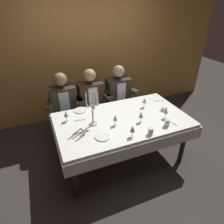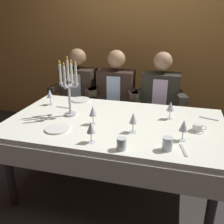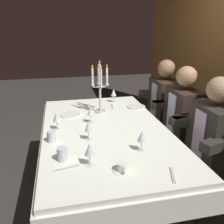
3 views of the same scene
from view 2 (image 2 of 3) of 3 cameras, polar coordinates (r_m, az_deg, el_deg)
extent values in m
plane|color=#34302D|center=(2.63, 0.44, -17.04)|extent=(12.00, 12.00, 0.00)
cube|color=#C78D44|center=(3.70, 7.36, 16.80)|extent=(6.00, 0.12, 2.70)
cube|color=white|center=(2.25, 0.49, -2.54)|extent=(1.90, 1.10, 0.04)
cube|color=white|center=(2.30, 0.48, -5.04)|extent=(1.94, 1.14, 0.18)
cylinder|color=#2A2225|center=(2.43, -22.10, -12.26)|extent=(0.07, 0.07, 0.70)
cylinder|color=#2A2225|center=(2.05, 21.50, -19.24)|extent=(0.07, 0.07, 0.70)
cylinder|color=#2A2225|center=(3.06, -12.68, -4.02)|extent=(0.07, 0.07, 0.70)
cylinder|color=#2A2225|center=(2.76, 19.95, -7.76)|extent=(0.07, 0.07, 0.70)
cylinder|color=silver|center=(2.41, -9.31, -0.47)|extent=(0.11, 0.11, 0.02)
cylinder|color=silver|center=(2.35, -9.53, 2.92)|extent=(0.02, 0.02, 0.28)
cylinder|color=silver|center=(2.31, -9.80, 7.17)|extent=(0.04, 0.04, 0.02)
cylinder|color=white|center=(2.28, -9.94, 9.39)|extent=(0.02, 0.02, 0.16)
ellipsoid|color=yellow|center=(2.27, -10.10, 11.82)|extent=(0.02, 0.02, 0.03)
cylinder|color=silver|center=(2.31, -8.86, 5.68)|extent=(0.07, 0.01, 0.01)
cylinder|color=silver|center=(2.29, -8.02, 6.11)|extent=(0.04, 0.04, 0.02)
cylinder|color=white|center=(2.26, -8.14, 8.34)|extent=(0.02, 0.02, 0.16)
ellipsoid|color=yellow|center=(2.24, -8.27, 10.79)|extent=(0.02, 0.02, 0.03)
cylinder|color=silver|center=(2.35, -9.33, 5.97)|extent=(0.01, 0.08, 0.01)
cylinder|color=silver|center=(2.38, -8.99, 6.67)|extent=(0.04, 0.04, 0.02)
cylinder|color=white|center=(2.36, -9.12, 8.82)|extent=(0.02, 0.02, 0.16)
ellipsoid|color=yellow|center=(2.34, -9.26, 11.17)|extent=(0.02, 0.02, 0.03)
cylinder|color=silver|center=(2.34, -10.55, 5.78)|extent=(0.07, 0.01, 0.01)
cylinder|color=silver|center=(2.35, -11.42, 6.30)|extent=(0.04, 0.04, 0.02)
cylinder|color=white|center=(2.33, -11.58, 8.47)|extent=(0.02, 0.02, 0.16)
ellipsoid|color=yellow|center=(2.31, -11.76, 10.86)|extent=(0.02, 0.02, 0.03)
cylinder|color=silver|center=(2.29, -10.10, 5.48)|extent=(0.01, 0.07, 0.01)
cylinder|color=silver|center=(2.25, -10.53, 5.72)|extent=(0.04, 0.04, 0.02)
cylinder|color=white|center=(2.23, -10.68, 7.98)|extent=(0.02, 0.02, 0.16)
ellipsoid|color=yellow|center=(2.21, -10.86, 10.46)|extent=(0.02, 0.02, 0.03)
cylinder|color=white|center=(2.80, -7.05, 2.74)|extent=(0.20, 0.20, 0.01)
cylinder|color=white|center=(2.13, -12.21, -3.70)|extent=(0.20, 0.20, 0.01)
cylinder|color=silver|center=(1.99, 15.50, -6.07)|extent=(0.06, 0.06, 0.00)
cylinder|color=silver|center=(1.97, 15.62, -5.05)|extent=(0.01, 0.01, 0.07)
cone|color=silver|center=(1.94, 15.85, -2.93)|extent=(0.07, 0.07, 0.08)
cylinder|color=#E0D172|center=(1.95, 15.78, -3.59)|extent=(0.04, 0.04, 0.03)
cylinder|color=silver|center=(2.36, 12.80, -1.43)|extent=(0.06, 0.06, 0.00)
cylinder|color=silver|center=(2.34, 12.87, -0.53)|extent=(0.01, 0.01, 0.07)
cone|color=silver|center=(2.31, 13.03, 1.31)|extent=(0.07, 0.07, 0.08)
cylinder|color=maroon|center=(2.32, 12.99, 0.74)|extent=(0.04, 0.04, 0.03)
cylinder|color=silver|center=(2.05, 4.71, -4.44)|extent=(0.06, 0.06, 0.00)
cylinder|color=silver|center=(2.04, 4.74, -3.44)|extent=(0.01, 0.01, 0.07)
cone|color=silver|center=(2.00, 4.81, -1.36)|extent=(0.07, 0.07, 0.08)
cylinder|color=maroon|center=(2.01, 4.79, -2.00)|extent=(0.04, 0.04, 0.03)
cylinder|color=silver|center=(1.90, -4.66, -6.71)|extent=(0.06, 0.06, 0.00)
cylinder|color=silver|center=(1.88, -4.70, -5.65)|extent=(0.01, 0.01, 0.07)
cone|color=silver|center=(1.84, -4.77, -3.43)|extent=(0.07, 0.07, 0.08)
cylinder|color=maroon|center=(1.86, -4.75, -4.12)|extent=(0.04, 0.04, 0.03)
cylinder|color=silver|center=(2.73, -13.61, 1.68)|extent=(0.06, 0.06, 0.00)
cylinder|color=silver|center=(2.72, -13.69, 2.46)|extent=(0.01, 0.01, 0.07)
cone|color=silver|center=(2.69, -13.83, 4.07)|extent=(0.07, 0.07, 0.08)
cylinder|color=silver|center=(2.19, -4.23, -2.66)|extent=(0.06, 0.06, 0.00)
cylinder|color=silver|center=(2.18, -4.26, -1.71)|extent=(0.01, 0.01, 0.07)
cone|color=silver|center=(2.15, -4.32, 0.25)|extent=(0.07, 0.07, 0.08)
cylinder|color=#E0D172|center=(2.16, -4.30, -0.35)|extent=(0.04, 0.04, 0.03)
cylinder|color=silver|center=(1.78, 2.16, -7.15)|extent=(0.07, 0.07, 0.09)
cylinder|color=silver|center=(1.81, 12.39, -6.98)|extent=(0.07, 0.07, 0.10)
cylinder|color=white|center=(2.17, 18.57, -4.01)|extent=(0.12, 0.12, 0.01)
cylinder|color=white|center=(2.16, 18.66, -3.27)|extent=(0.08, 0.08, 0.05)
torus|color=white|center=(2.16, 19.99, -3.33)|extent=(0.04, 0.01, 0.04)
cube|color=#B7B7BC|center=(1.85, 15.78, -8.23)|extent=(0.06, 0.17, 0.01)
cube|color=#B7B7BC|center=(2.61, -10.83, 1.02)|extent=(0.17, 0.04, 0.01)
cube|color=#B7B7BC|center=(2.45, 20.97, -1.40)|extent=(0.17, 0.07, 0.01)
cylinder|color=#2A2225|center=(3.35, -11.03, -4.21)|extent=(0.04, 0.04, 0.42)
cylinder|color=#2A2225|center=(3.22, -5.23, -5.00)|extent=(0.04, 0.04, 0.42)
cylinder|color=#2A2225|center=(3.65, -8.61, -1.88)|extent=(0.04, 0.04, 0.42)
cylinder|color=#2A2225|center=(3.52, -3.22, -2.50)|extent=(0.04, 0.04, 0.42)
cube|color=#2A2225|center=(3.34, -7.20, 0.24)|extent=(0.42, 0.42, 0.04)
cube|color=#2A2225|center=(3.43, -6.20, 5.09)|extent=(0.38, 0.04, 0.44)
cube|color=#31261D|center=(3.25, -7.43, 5.02)|extent=(0.42, 0.26, 0.54)
cube|color=#929EAC|center=(3.12, -8.40, 4.87)|extent=(0.16, 0.01, 0.40)
sphere|color=#966D4D|center=(3.16, -7.79, 12.09)|extent=(0.21, 0.21, 0.21)
cube|color=#31261D|center=(3.24, -11.76, 5.45)|extent=(0.19, 0.34, 0.08)
cube|color=#31261D|center=(3.07, -4.36, 4.96)|extent=(0.19, 0.34, 0.08)
cylinder|color=#2A2225|center=(3.18, -3.08, -5.28)|extent=(0.04, 0.04, 0.42)
cylinder|color=#2A2225|center=(3.10, 3.30, -6.06)|extent=(0.04, 0.04, 0.42)
cylinder|color=#2A2225|center=(3.49, -1.25, -2.73)|extent=(0.04, 0.04, 0.42)
cylinder|color=#2A2225|center=(3.41, 4.57, -3.36)|extent=(0.04, 0.04, 0.42)
cube|color=#2A2225|center=(3.20, 0.91, -0.57)|extent=(0.42, 0.42, 0.04)
cube|color=#2A2225|center=(3.29, 1.76, 4.50)|extent=(0.38, 0.04, 0.44)
cube|color=#32221C|center=(3.10, 0.94, 4.41)|extent=(0.42, 0.26, 0.54)
cube|color=#B1CBF1|center=(2.97, 0.30, 4.23)|extent=(0.16, 0.01, 0.40)
sphere|color=tan|center=(3.01, 0.99, 11.81)|extent=(0.21, 0.21, 0.21)
cube|color=#32221C|center=(3.06, -3.54, 4.90)|extent=(0.19, 0.34, 0.08)
cube|color=#32221C|center=(2.95, 4.62, 4.27)|extent=(0.19, 0.34, 0.08)
cylinder|color=#2A2225|center=(3.07, 6.49, -6.42)|extent=(0.04, 0.04, 0.42)
cylinder|color=#2A2225|center=(3.05, 13.24, -7.12)|extent=(0.04, 0.04, 0.42)
cylinder|color=#2A2225|center=(3.39, 7.46, -3.67)|extent=(0.04, 0.04, 0.42)
cylinder|color=#2A2225|center=(3.37, 13.54, -4.27)|extent=(0.04, 0.04, 0.42)
cube|color=#2A2225|center=(3.12, 10.46, -1.52)|extent=(0.42, 0.42, 0.04)
cube|color=#2A2225|center=(3.21, 11.06, 3.70)|extent=(0.38, 0.04, 0.44)
cube|color=#2A2821|center=(3.02, 10.82, 3.56)|extent=(0.42, 0.26, 0.54)
cube|color=#C3AACD|center=(2.88, 10.63, 3.34)|extent=(0.16, 0.01, 0.40)
sphere|color=tan|center=(2.92, 11.37, 11.14)|extent=(0.21, 0.21, 0.21)
cube|color=#2A2821|center=(2.93, 6.42, 4.11)|extent=(0.19, 0.34, 0.08)
cube|color=#2A2821|center=(2.91, 15.02, 3.33)|extent=(0.19, 0.34, 0.08)
camera|label=1|loc=(1.69, -88.82, 23.56)|focal=31.10mm
camera|label=3|loc=(2.19, 59.31, 11.15)|focal=39.03mm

